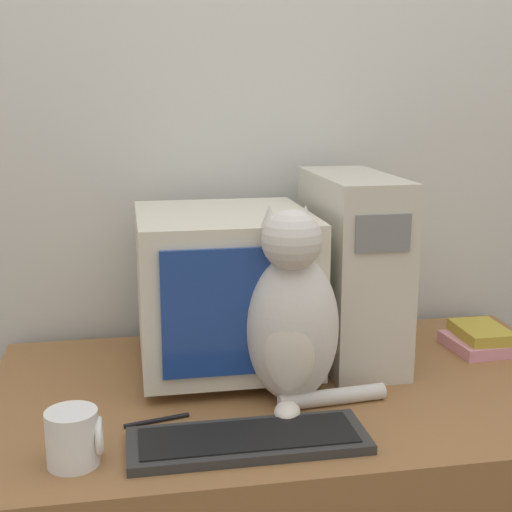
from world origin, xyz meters
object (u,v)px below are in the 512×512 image
Objects in this scene: cat at (292,320)px; pen at (157,420)px; mug at (74,438)px; crt_monitor at (224,288)px; book_stack at (481,339)px; keyboard at (248,440)px; computer_tower at (352,267)px.

pen is at bearing -152.26° from cat.
mug reaches higher than pen.
book_stack is at bearing -0.25° from crt_monitor.
cat is at bearing 54.84° from keyboard.
pen is (-0.82, -0.26, -0.02)m from book_stack.
cat reaches higher than crt_monitor.
crt_monitor is at bearing 51.62° from mug.
keyboard reaches higher than pen.
book_stack is at bearing 22.45° from mug.
cat is 3.24× the size of pen.
mug is (-0.43, -0.18, -0.13)m from cat.
keyboard is (-0.01, -0.39, -0.18)m from crt_monitor.
computer_tower is 0.60m from pen.
mug is (-0.97, -0.40, 0.02)m from book_stack.
mug is at bearing -177.85° from keyboard.
crt_monitor is 0.95× the size of keyboard.
keyboard is 2.57× the size of book_stack.
book_stack is at bearing 30.47° from keyboard.
mug is at bearing -137.50° from pen.
pen is 1.30× the size of mug.
book_stack is (0.34, -0.02, -0.20)m from computer_tower.
keyboard is at bearing -91.66° from crt_monitor.
keyboard is 4.44× the size of mug.
crt_monitor is 0.31m from computer_tower.
pen is (-0.48, -0.29, -0.22)m from computer_tower.
computer_tower is at bearing 33.79° from mug.
book_stack is 1.73× the size of mug.
crt_monitor is at bearing 57.31° from pen.
keyboard is 0.31m from mug.
pen is at bearing -162.08° from book_stack.
keyboard is 1.05× the size of cat.
mug is at bearing -146.21° from computer_tower.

